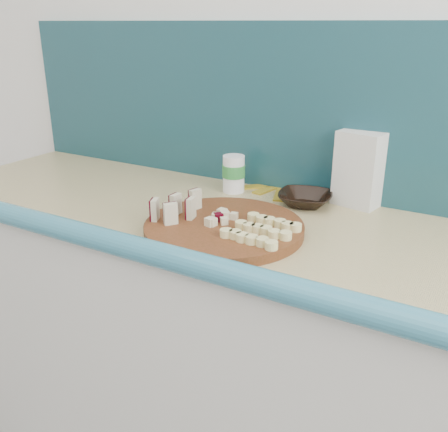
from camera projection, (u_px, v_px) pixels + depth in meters
The scene contains 10 objects.
kitchen_counter at pixel (263, 365), 1.48m from camera, with size 2.20×0.63×0.91m.
backsplash at pixel (313, 112), 1.46m from camera, with size 2.20×0.02×0.50m, color teal.
cutting_board at pixel (224, 228), 1.25m from camera, with size 0.40×0.40×0.03m, color #44270E.
apple_wedges at pixel (177, 207), 1.28m from camera, with size 0.09×0.16×0.06m.
apple_chunks at pixel (216, 218), 1.26m from camera, with size 0.05×0.06×0.02m.
banana_slices at pixel (262, 230), 1.19m from camera, with size 0.16×0.16×0.02m.
brown_bowl at pixel (305, 199), 1.44m from camera, with size 0.15×0.15×0.04m, color black.
flour_bag at pixel (360, 169), 1.41m from camera, with size 0.12×0.09×0.21m, color silver.
canister at pixel (234, 173), 1.54m from camera, with size 0.07×0.07×0.11m.
banana_peel at pixel (268, 189), 1.57m from camera, with size 0.21×0.18×0.01m.
Camera 1 is at (0.61, 0.38, 1.41)m, focal length 40.00 mm.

